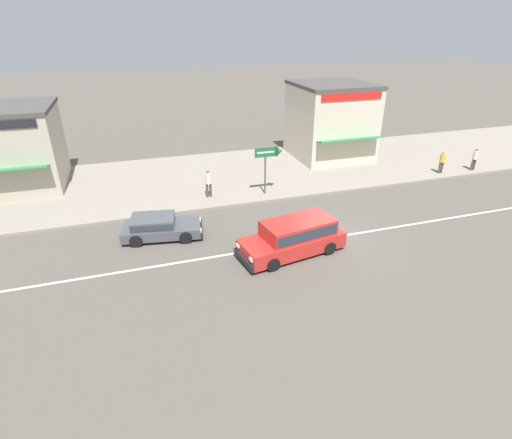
% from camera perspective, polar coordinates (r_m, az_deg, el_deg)
% --- Properties ---
extents(ground_plane, '(160.00, 160.00, 0.00)m').
position_cam_1_polar(ground_plane, '(19.57, 9.67, -2.74)').
color(ground_plane, '#544F47').
extents(lane_centre_stripe, '(50.40, 0.14, 0.01)m').
position_cam_1_polar(lane_centre_stripe, '(19.57, 9.67, -2.73)').
color(lane_centre_stripe, silver).
rests_on(lane_centre_stripe, ground).
extents(kerb_strip, '(68.00, 10.00, 0.15)m').
position_cam_1_polar(kerb_strip, '(27.87, 0.60, 6.88)').
color(kerb_strip, gray).
rests_on(kerb_strip, ground).
extents(hatchback_dark_grey_0, '(4.00, 2.22, 1.10)m').
position_cam_1_polar(hatchback_dark_grey_0, '(19.74, -13.73, -0.94)').
color(hatchback_dark_grey_0, '#47494F').
rests_on(hatchback_dark_grey_0, ground).
extents(minivan_red_1, '(5.05, 2.58, 1.56)m').
position_cam_1_polar(minivan_red_1, '(17.90, 5.53, -2.33)').
color(minivan_red_1, red).
rests_on(minivan_red_1, ground).
extents(arrow_signboard, '(1.65, 0.61, 2.86)m').
position_cam_1_polar(arrow_signboard, '(23.36, 2.67, 9.32)').
color(arrow_signboard, '#4C4C51').
rests_on(arrow_signboard, kerb_strip).
extents(pedestrian_near_clock, '(0.34, 0.34, 1.55)m').
position_cam_1_polar(pedestrian_near_clock, '(29.82, 25.07, 7.67)').
color(pedestrian_near_clock, '#4C4238').
rests_on(pedestrian_near_clock, kerb_strip).
extents(pedestrian_mid_kerb, '(0.34, 0.34, 1.56)m').
position_cam_1_polar(pedestrian_mid_kerb, '(31.48, 28.81, 7.78)').
color(pedestrian_mid_kerb, '#4C4238').
rests_on(pedestrian_mid_kerb, kerb_strip).
extents(pedestrian_by_shop, '(0.34, 0.34, 1.70)m').
position_cam_1_polar(pedestrian_by_shop, '(23.32, -6.82, 5.49)').
color(pedestrian_by_shop, '#4C4238').
rests_on(pedestrian_by_shop, kerb_strip).
extents(shopfront_corner_warung, '(5.35, 6.18, 5.35)m').
position_cam_1_polar(shopfront_corner_warung, '(30.84, 10.60, 13.72)').
color(shopfront_corner_warung, beige).
rests_on(shopfront_corner_warung, kerb_strip).
extents(shopfront_mid_block, '(6.29, 6.17, 4.89)m').
position_cam_1_polar(shopfront_mid_block, '(28.61, -32.37, 8.61)').
color(shopfront_mid_block, '#B2A893').
rests_on(shopfront_mid_block, kerb_strip).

